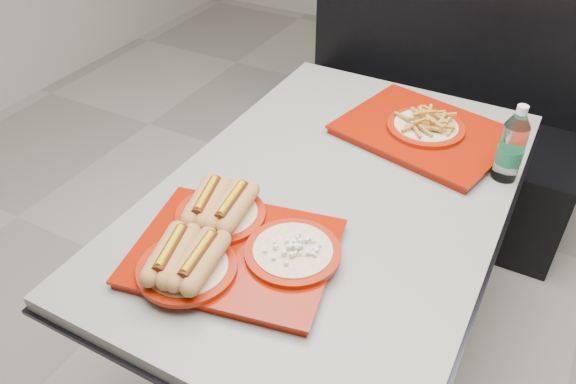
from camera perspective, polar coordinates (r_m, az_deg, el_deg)
The scene contains 6 objects.
ground at distance 2.12m, azimuth 3.69°, elevation -15.95°, with size 6.00×6.00×0.00m, color gray.
diner_table at distance 1.69m, azimuth 4.48°, elevation -4.15°, with size 0.92×1.42×0.75m.
booth_bench at distance 2.65m, azimuth 14.32°, elevation 7.02°, with size 1.30×0.57×1.35m.
tray_near at distance 1.36m, azimuth -6.22°, elevation -5.14°, with size 0.54×0.46×0.10m.
tray_far at distance 1.84m, azimuth 13.78°, elevation 6.25°, with size 0.58×0.50×0.10m.
water_bottle at distance 1.69m, azimuth 21.74°, elevation 4.21°, with size 0.07×0.07×0.23m.
Camera 1 is at (0.48, -1.16, 1.71)m, focal length 35.00 mm.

